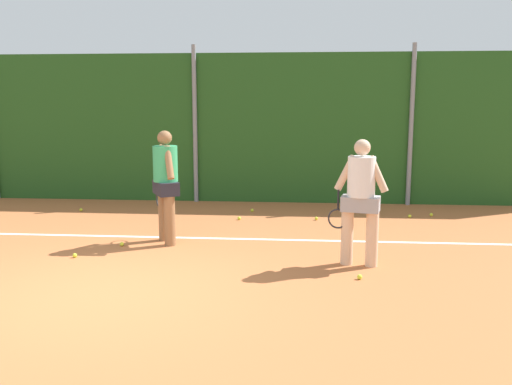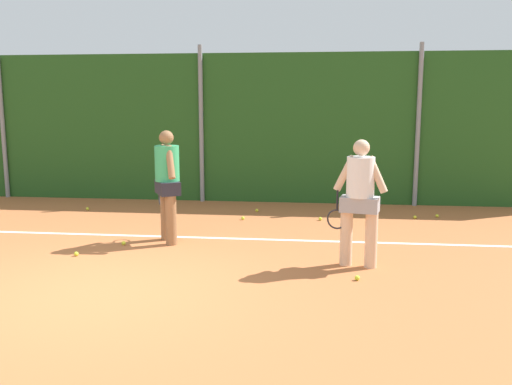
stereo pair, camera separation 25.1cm
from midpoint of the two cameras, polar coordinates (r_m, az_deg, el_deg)
ground_plane at (r=8.67m, az=-12.46°, el=-5.98°), size 25.48×25.48×0.00m
hedge_fence_backdrop at (r=12.66m, az=-6.79°, el=6.66°), size 16.56×0.25×3.33m
fence_post_center at (r=12.49m, az=-6.96°, el=7.03°), size 0.10×0.10×3.51m
fence_post_right at (r=12.43m, az=15.31°, el=6.75°), size 0.10×0.10×3.51m
court_baseline_paint at (r=9.46m, az=-10.92°, el=-4.59°), size 12.10×0.10×0.01m
player_foreground_near at (r=7.65m, az=9.92°, el=-0.33°), size 0.81×0.41×1.77m
player_midcourt at (r=8.90m, az=-10.20°, el=1.22°), size 0.54×0.72×1.82m
tennis_ball_0 at (r=11.21m, az=15.11°, el=-2.39°), size 0.07×0.07×0.07m
tennis_ball_1 at (r=11.40m, az=-1.04°, el=-1.87°), size 0.07×0.07×0.07m
tennis_ball_2 at (r=11.48m, az=17.21°, el=-2.22°), size 0.07×0.07×0.07m
tennis_ball_4 at (r=8.58m, az=-19.17°, el=-6.22°), size 0.07×0.07×0.07m
tennis_ball_5 at (r=10.67m, az=5.64°, el=-2.71°), size 0.07×0.07×0.07m
tennis_ball_6 at (r=9.02m, az=-14.60°, el=-5.24°), size 0.07×0.07×0.07m
tennis_ball_7 at (r=12.07m, az=-18.34°, el=-1.72°), size 0.07×0.07×0.07m
tennis_ball_8 at (r=7.26m, az=9.77°, el=-8.67°), size 0.07×0.07×0.07m
tennis_ball_10 at (r=10.64m, az=-2.45°, el=-2.70°), size 0.07×0.07×0.07m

